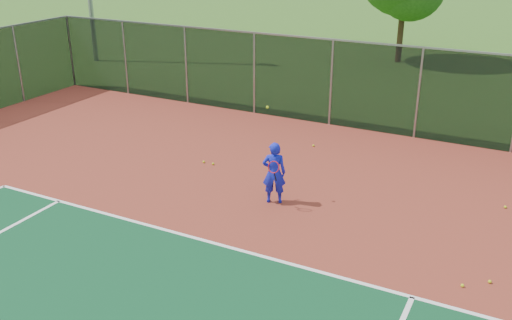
{
  "coord_description": "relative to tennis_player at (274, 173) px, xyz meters",
  "views": [
    {
      "loc": [
        3.46,
        -6.36,
        6.51
      ],
      "look_at": [
        -2.35,
        5.0,
        1.3
      ],
      "focal_mm": 40.0,
      "sensor_mm": 36.0,
      "label": 1
    }
  ],
  "objects": [
    {
      "name": "practice_ball_8",
      "position": [
        5.31,
        2.3,
        -0.78
      ],
      "size": [
        0.07,
        0.07,
        0.07
      ],
      "primitive_type": "sphere",
      "color": "#BCCA17",
      "rests_on": "court_apron"
    },
    {
      "name": "practice_ball_1",
      "position": [
        5.34,
        -1.32,
        -0.78
      ],
      "size": [
        0.07,
        0.07,
        0.07
      ],
      "primitive_type": "sphere",
      "color": "#BCCA17",
      "rests_on": "court_apron"
    },
    {
      "name": "practice_ball_5",
      "position": [
        4.88,
        -1.7,
        -0.78
      ],
      "size": [
        0.07,
        0.07,
        0.07
      ],
      "primitive_type": "sphere",
      "color": "#BCCA17",
      "rests_on": "court_apron"
    },
    {
      "name": "practice_ball_4",
      "position": [
        -2.64,
        1.39,
        -0.78
      ],
      "size": [
        0.07,
        0.07,
        0.07
      ],
      "primitive_type": "sphere",
      "color": "#BCCA17",
      "rests_on": "court_apron"
    },
    {
      "name": "court_apron",
      "position": [
        2.09,
        -3.49,
        -0.82
      ],
      "size": [
        30.0,
        20.0,
        0.02
      ],
      "primitive_type": "cube",
      "color": "maroon",
      "rests_on": "ground"
    },
    {
      "name": "practice_ball_6",
      "position": [
        -0.57,
        4.15,
        -0.78
      ],
      "size": [
        0.07,
        0.07,
        0.07
      ],
      "primitive_type": "sphere",
      "color": "#BCCA17",
      "rests_on": "court_apron"
    },
    {
      "name": "practice_ball_0",
      "position": [
        -2.97,
        1.39,
        -0.78
      ],
      "size": [
        0.07,
        0.07,
        0.07
      ],
      "primitive_type": "sphere",
      "color": "#BCCA17",
      "rests_on": "court_apron"
    },
    {
      "name": "fence_back",
      "position": [
        2.09,
        6.51,
        0.73
      ],
      "size": [
        30.0,
        0.06,
        3.03
      ],
      "color": "black",
      "rests_on": "court_apron"
    },
    {
      "name": "tennis_player",
      "position": [
        0.0,
        0.0,
        0.0
      ],
      "size": [
        0.69,
        0.71,
        2.49
      ],
      "color": "#141DC0",
      "rests_on": "court_apron"
    }
  ]
}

